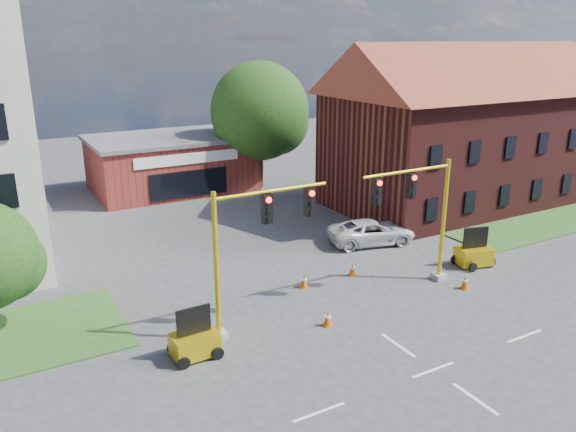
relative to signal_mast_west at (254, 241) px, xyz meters
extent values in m
plane|color=#3C3C3E|center=(4.36, -6.00, -3.92)|extent=(120.00, 120.00, 0.00)
cube|color=#2B4D1D|center=(22.36, 3.00, -3.88)|extent=(14.00, 4.00, 0.08)
cube|color=maroon|center=(4.36, 24.00, -1.92)|extent=(12.00, 8.00, 4.00)
cube|color=#5B5B5D|center=(4.36, 24.00, 0.23)|extent=(12.40, 8.40, 0.30)
cube|color=white|center=(4.36, 19.95, -0.72)|extent=(8.00, 0.10, 0.80)
cube|color=black|center=(4.36, 19.95, -2.62)|extent=(6.00, 0.10, 2.00)
cube|color=#461615|center=(22.36, 10.00, 0.08)|extent=(20.00, 10.00, 8.00)
cylinder|color=#362413|center=(10.86, 21.00, -1.73)|extent=(0.44, 0.44, 4.38)
sphere|color=#183A12|center=(10.86, 21.00, 2.25)|extent=(7.78, 7.78, 7.78)
sphere|color=#183A12|center=(12.41, 21.30, 1.26)|extent=(5.45, 5.45, 5.45)
sphere|color=#183A12|center=(-8.77, 4.80, -0.91)|extent=(3.07, 3.07, 3.07)
cube|color=gray|center=(-1.64, 0.00, -3.77)|extent=(0.60, 0.60, 0.30)
cylinder|color=gold|center=(-1.64, 0.00, -0.82)|extent=(0.20, 0.20, 6.20)
cylinder|color=gold|center=(0.86, 0.00, 1.98)|extent=(5.00, 0.14, 0.14)
cube|color=black|center=(0.61, 0.00, 1.28)|extent=(0.40, 0.32, 1.20)
cube|color=black|center=(2.61, 0.00, 1.28)|extent=(0.40, 0.32, 1.20)
sphere|color=#FF0C07|center=(0.61, -0.18, 1.68)|extent=(0.24, 0.24, 0.24)
cube|color=gray|center=(10.36, 0.00, -3.77)|extent=(0.60, 0.60, 0.30)
cylinder|color=gold|center=(10.36, 0.00, -0.82)|extent=(0.20, 0.20, 6.20)
cylinder|color=gold|center=(7.86, 0.00, 1.98)|extent=(5.00, 0.14, 0.14)
cube|color=black|center=(8.11, 0.00, 1.28)|extent=(0.40, 0.32, 1.20)
cube|color=black|center=(6.11, 0.00, 1.28)|extent=(0.40, 0.32, 1.20)
sphere|color=#FF0C07|center=(8.11, -0.18, 1.68)|extent=(0.24, 0.24, 0.24)
cube|color=gold|center=(-2.96, -0.78, -3.39)|extent=(1.77, 1.21, 0.87)
cube|color=black|center=(-2.96, -0.78, -2.38)|extent=(1.35, 0.16, 1.06)
cube|color=gold|center=(13.27, 0.46, -3.37)|extent=(2.06, 1.64, 0.90)
cube|color=black|center=(13.27, 0.46, -2.32)|extent=(1.38, 0.49, 1.10)
cube|color=#DB590B|center=(2.79, -1.27, -3.90)|extent=(0.38, 0.38, 0.04)
cone|color=#DB590B|center=(2.79, -1.27, -3.57)|extent=(0.40, 0.40, 0.70)
cylinder|color=white|center=(2.79, -1.27, -3.50)|extent=(0.27, 0.27, 0.09)
cube|color=#DB590B|center=(3.90, 2.51, -3.90)|extent=(0.38, 0.38, 0.04)
cone|color=#DB590B|center=(3.90, 2.51, -3.57)|extent=(0.40, 0.40, 0.70)
cylinder|color=white|center=(3.90, 2.51, -3.50)|extent=(0.27, 0.27, 0.09)
cube|color=#DB590B|center=(10.66, -1.47, -3.90)|extent=(0.38, 0.38, 0.04)
cone|color=#DB590B|center=(10.66, -1.47, -3.57)|extent=(0.40, 0.40, 0.70)
cylinder|color=white|center=(10.66, -1.47, -3.50)|extent=(0.27, 0.27, 0.09)
cube|color=#DB590B|center=(6.80, 2.52, -3.90)|extent=(0.38, 0.38, 0.04)
cone|color=#DB590B|center=(6.80, 2.52, -3.57)|extent=(0.40, 0.40, 0.70)
cylinder|color=white|center=(6.80, 2.52, -3.50)|extent=(0.27, 0.27, 0.09)
imported|color=silver|center=(10.60, 5.88, -3.20)|extent=(5.58, 3.57, 1.43)
camera|label=1|loc=(-9.17, -19.02, 7.77)|focal=35.00mm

